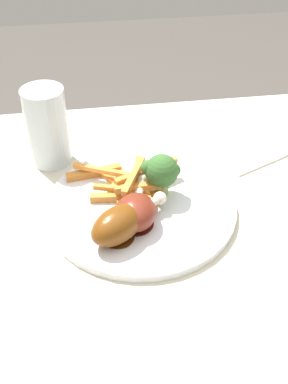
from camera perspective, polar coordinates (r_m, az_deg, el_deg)
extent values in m
cube|color=beige|center=(0.67, -0.15, -4.12)|extent=(0.95, 0.67, 0.03)
cylinder|color=#9C9582|center=(1.22, 17.62, -5.51)|extent=(0.06, 0.06, 0.70)
cylinder|color=silver|center=(0.67, 0.00, -1.71)|extent=(0.28, 0.28, 0.01)
cylinder|color=#85A654|center=(0.68, 2.20, 0.60)|extent=(0.02, 0.02, 0.02)
sphere|color=#37642D|center=(0.66, 2.27, 2.72)|extent=(0.05, 0.05, 0.05)
sphere|color=#37642D|center=(0.64, 1.89, 2.10)|extent=(0.02, 0.02, 0.02)
sphere|color=#37642D|center=(0.67, 1.55, 3.56)|extent=(0.02, 0.02, 0.02)
sphere|color=#37642D|center=(0.65, 0.55, 3.15)|extent=(0.02, 0.02, 0.02)
sphere|color=#37642D|center=(0.66, 3.81, 2.80)|extent=(0.02, 0.02, 0.02)
cube|color=orange|center=(0.69, -3.41, 0.92)|extent=(0.06, 0.09, 0.01)
cube|color=orange|center=(0.66, -0.92, 0.60)|extent=(0.08, 0.01, 0.01)
cube|color=orange|center=(0.67, -2.87, 0.34)|extent=(0.08, 0.03, 0.01)
cube|color=#C47B31|center=(0.72, -6.37, 2.46)|extent=(0.09, 0.03, 0.01)
cube|color=#CC8034|center=(0.67, -2.45, -0.66)|extent=(0.10, 0.02, 0.01)
cube|color=orange|center=(0.68, -1.71, 0.37)|extent=(0.05, 0.06, 0.01)
cube|color=#EC943C|center=(0.70, -5.07, 2.69)|extent=(0.10, 0.05, 0.01)
cube|color=orange|center=(0.66, -1.34, 2.11)|extent=(0.05, 0.08, 0.01)
cube|color=#C87D32|center=(0.67, -0.07, 0.08)|extent=(0.03, 0.09, 0.01)
cube|color=#CD8034|center=(0.68, 0.34, 2.72)|extent=(0.10, 0.05, 0.01)
cube|color=#BB752F|center=(0.69, -1.20, 2.26)|extent=(0.02, 0.09, 0.01)
cube|color=#BD7630|center=(0.69, -3.34, 0.81)|extent=(0.01, 0.10, 0.01)
cube|color=orange|center=(0.70, -3.74, 0.98)|extent=(0.04, 0.07, 0.01)
cylinder|color=#4F180F|center=(0.63, -1.06, -4.02)|extent=(0.05, 0.05, 0.00)
ellipsoid|color=maroon|center=(0.62, -1.08, -2.58)|extent=(0.07, 0.08, 0.04)
cylinder|color=beige|center=(0.66, -0.43, 0.54)|extent=(0.02, 0.04, 0.01)
sphere|color=silver|center=(0.68, -0.21, 1.60)|extent=(0.02, 0.02, 0.02)
cylinder|color=#4C2209|center=(0.61, -3.29, -5.73)|extent=(0.04, 0.04, 0.00)
ellipsoid|color=brown|center=(0.60, -3.37, -4.18)|extent=(0.10, 0.09, 0.05)
cylinder|color=beige|center=(0.63, 0.91, -1.50)|extent=(0.04, 0.03, 0.01)
sphere|color=silver|center=(0.64, 2.03, -0.75)|extent=(0.02, 0.02, 0.02)
cylinder|color=silver|center=(0.75, -12.20, 8.09)|extent=(0.07, 0.07, 0.13)
cube|color=white|center=(0.84, 13.22, 6.33)|extent=(0.21, 0.20, 0.00)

